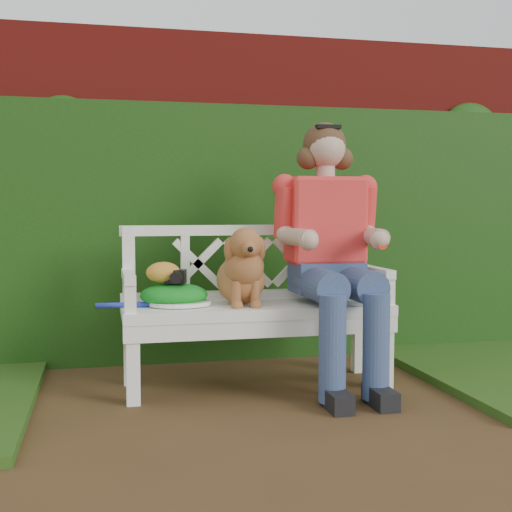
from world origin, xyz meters
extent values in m
plane|color=#442D17|center=(0.00, 0.00, 0.00)|extent=(60.00, 60.00, 0.00)
cube|color=maroon|center=(0.00, 1.90, 1.10)|extent=(10.00, 0.30, 2.20)
cube|color=#1C4D0D|center=(0.00, 1.68, 0.85)|extent=(10.00, 0.18, 1.70)
cube|color=black|center=(-0.35, 0.89, 0.65)|extent=(0.13, 0.11, 0.07)
ellipsoid|color=#BD8128|center=(-0.42, 0.90, 0.67)|extent=(0.20, 0.16, 0.12)
camera|label=1|loc=(-0.74, -2.86, 1.02)|focal=48.00mm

